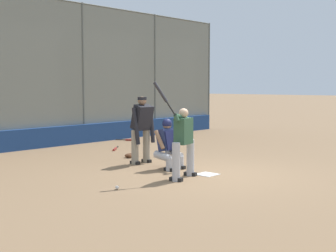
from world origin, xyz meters
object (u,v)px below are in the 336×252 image
(umpire_home, at_px, (142,128))
(baseball_loose, at_px, (117,188))
(batter_at_plate, at_px, (183,140))
(spare_bat_near_backstop, at_px, (130,140))
(catcher_behind_plate, at_px, (170,143))
(fielding_glove_on_dirt, at_px, (130,155))
(spare_bat_by_padding, at_px, (115,149))

(umpire_home, height_order, baseball_loose, umpire_home)
(baseball_loose, bearing_deg, batter_at_plate, 171.42)
(batter_at_plate, bearing_deg, spare_bat_near_backstop, -137.42)
(catcher_behind_plate, xyz_separation_m, umpire_home, (-0.13, -1.06, 0.30))
(batter_at_plate, relative_size, baseball_loose, 28.08)
(spare_bat_near_backstop, bearing_deg, umpire_home, -68.97)
(catcher_behind_plate, bearing_deg, umpire_home, -98.02)
(umpire_home, distance_m, spare_bat_near_backstop, 4.98)
(baseball_loose, bearing_deg, catcher_behind_plate, -162.85)
(catcher_behind_plate, bearing_deg, batter_at_plate, 55.23)
(baseball_loose, bearing_deg, spare_bat_near_backstop, -135.20)
(umpire_home, bearing_deg, fielding_glove_on_dirt, -113.95)
(catcher_behind_plate, distance_m, fielding_glove_on_dirt, 2.16)
(spare_bat_by_padding, bearing_deg, batter_at_plate, 26.73)
(fielding_glove_on_dirt, bearing_deg, batter_at_plate, 67.57)
(umpire_home, xyz_separation_m, spare_bat_by_padding, (-1.22, -2.42, -0.89))
(catcher_behind_plate, bearing_deg, spare_bat_near_backstop, -125.16)
(batter_at_plate, bearing_deg, spare_bat_by_padding, -127.52)
(catcher_behind_plate, xyz_separation_m, baseball_loose, (2.31, 0.71, -0.59))
(catcher_behind_plate, relative_size, spare_bat_by_padding, 1.78)
(batter_at_plate, distance_m, baseball_loose, 1.86)
(catcher_behind_plate, xyz_separation_m, spare_bat_near_backstop, (-3.27, -4.83, -0.59))
(catcher_behind_plate, xyz_separation_m, spare_bat_by_padding, (-1.35, -3.48, -0.59))
(batter_at_plate, relative_size, catcher_behind_plate, 1.72)
(batter_at_plate, xyz_separation_m, spare_bat_by_padding, (-1.99, -4.44, -0.79))
(fielding_glove_on_dirt, bearing_deg, catcher_behind_plate, 73.81)
(batter_at_plate, relative_size, umpire_home, 1.21)
(spare_bat_by_padding, distance_m, fielding_glove_on_dirt, 1.66)
(fielding_glove_on_dirt, bearing_deg, spare_bat_near_backstop, -133.62)
(fielding_glove_on_dirt, height_order, baseball_loose, fielding_glove_on_dirt)
(spare_bat_by_padding, bearing_deg, fielding_glove_on_dirt, 23.38)
(umpire_home, relative_size, baseball_loose, 23.16)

